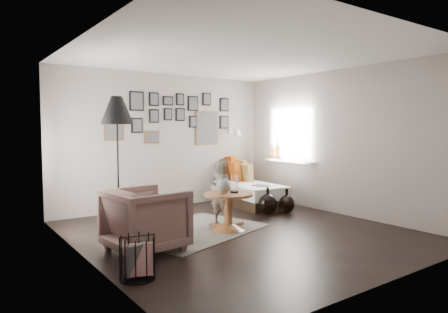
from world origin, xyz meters
TOP-DOWN VIEW (x-y plane):
  - ground at (0.00, 0.00)m, footprint 4.80×4.80m
  - wall_back at (0.00, 2.40)m, footprint 4.50×0.00m
  - wall_front at (0.00, -2.40)m, footprint 4.50×0.00m
  - wall_left at (-2.25, 0.00)m, footprint 0.00×4.80m
  - wall_right at (2.25, 0.00)m, footprint 0.00×4.80m
  - ceiling at (0.00, 0.00)m, footprint 4.80×4.80m
  - door_left at (-2.23, 1.20)m, footprint 0.00×2.14m
  - window_right at (2.18, 1.34)m, footprint 0.15×1.32m
  - gallery_wall at (0.29, 2.38)m, footprint 2.74×0.03m
  - wall_sconce at (1.55, 2.13)m, footprint 0.18×0.36m
  - rug at (-0.53, 0.45)m, footprint 2.37×1.96m
  - pedestal_table at (-0.10, 0.17)m, footprint 0.73×0.73m
  - vase at (-0.18, 0.19)m, footprint 0.21×0.21m
  - candles at (0.01, 0.17)m, footprint 0.13×0.13m
  - daybed at (1.45, 1.81)m, footprint 1.01×2.03m
  - magazine_on_daybed at (1.39, 1.16)m, footprint 0.24×0.31m
  - armchair at (-1.55, -0.06)m, footprint 0.97×0.95m
  - armchair_cushion at (-1.52, -0.01)m, footprint 0.39×0.40m
  - floor_lamp at (-1.50, 1.00)m, footprint 0.47×0.47m
  - magazine_basket at (-2.00, -0.84)m, footprint 0.41×0.41m
  - demijohn_large at (1.14, 0.67)m, footprint 0.33×0.33m
  - demijohn_small at (1.49, 0.55)m, footprint 0.29×0.29m
  - child at (0.03, 0.55)m, footprint 0.39×0.45m

SIDE VIEW (x-z plane):
  - ground at x=0.00m, z-range 0.00..0.00m
  - rug at x=-0.53m, z-range 0.00..0.01m
  - demijohn_small at x=1.49m, z-range -0.06..0.40m
  - demijohn_large at x=1.14m, z-range -0.06..0.44m
  - magazine_basket at x=-2.00m, z-range 0.00..0.44m
  - pedestal_table at x=-0.10m, z-range -0.02..0.55m
  - daybed at x=1.45m, z-range -0.18..0.78m
  - armchair at x=-1.55m, z-range 0.00..0.81m
  - magazine_on_daybed at x=1.39m, z-range 0.44..0.45m
  - armchair_cushion at x=-1.52m, z-range 0.40..0.56m
  - child at x=0.03m, z-range 0.00..1.04m
  - candles at x=0.01m, z-range 0.57..0.84m
  - vase at x=-0.18m, z-range 0.47..0.99m
  - window_right at x=2.18m, z-range 0.28..1.58m
  - door_left at x=-2.23m, z-range -0.02..2.12m
  - wall_back at x=0.00m, z-range -0.95..3.55m
  - wall_front at x=0.00m, z-range -0.95..3.55m
  - wall_left at x=-2.25m, z-range -1.10..3.70m
  - wall_right at x=2.25m, z-range -1.10..3.70m
  - wall_sconce at x=1.55m, z-range 1.38..1.54m
  - floor_lamp at x=-1.50m, z-range 0.73..2.73m
  - gallery_wall at x=0.29m, z-range 1.20..2.28m
  - ceiling at x=0.00m, z-range 2.60..2.60m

